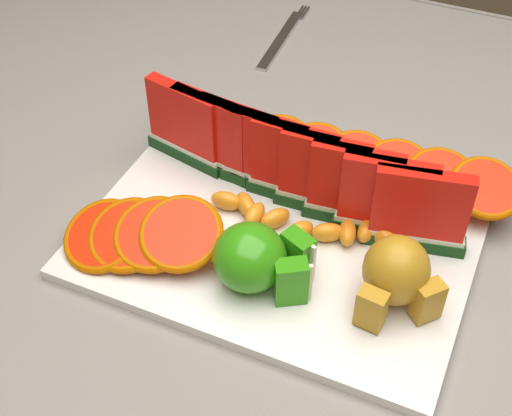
% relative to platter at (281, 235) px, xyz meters
% --- Properties ---
extents(table, '(1.40, 0.90, 0.75)m').
position_rel_platter_xyz_m(table, '(0.05, 0.07, -0.11)').
color(table, '#452616').
rests_on(table, ground).
extents(tablecloth, '(1.53, 1.03, 0.20)m').
position_rel_platter_xyz_m(tablecloth, '(0.05, 0.07, -0.05)').
color(tablecloth, gray).
rests_on(tablecloth, table).
extents(platter, '(0.40, 0.30, 0.01)m').
position_rel_platter_xyz_m(platter, '(0.00, 0.00, 0.00)').
color(platter, silver).
rests_on(platter, tablecloth).
extents(apple_cluster, '(0.10, 0.09, 0.07)m').
position_rel_platter_xyz_m(apple_cluster, '(0.01, -0.07, 0.04)').
color(apple_cluster, '#1C8310').
rests_on(apple_cluster, platter).
extents(pear_cluster, '(0.09, 0.09, 0.07)m').
position_rel_platter_xyz_m(pear_cluster, '(0.13, -0.04, 0.04)').
color(pear_cluster, '#A4771E').
rests_on(pear_cluster, platter).
extents(fork, '(0.03, 0.20, 0.00)m').
position_rel_platter_xyz_m(fork, '(-0.16, 0.38, -0.00)').
color(fork, silver).
rests_on(fork, tablecloth).
extents(watermelon_row, '(0.39, 0.07, 0.10)m').
position_rel_platter_xyz_m(watermelon_row, '(-0.01, 0.05, 0.05)').
color(watermelon_row, '#0A3D0A').
rests_on(watermelon_row, platter).
extents(orange_fan_front, '(0.18, 0.12, 0.05)m').
position_rel_platter_xyz_m(orange_fan_front, '(-0.12, -0.08, 0.03)').
color(orange_fan_front, '#CD4B0E').
rests_on(orange_fan_front, platter).
extents(orange_fan_back, '(0.38, 0.11, 0.05)m').
position_rel_platter_xyz_m(orange_fan_back, '(0.04, 0.12, 0.03)').
color(orange_fan_back, '#CD4B0E').
rests_on(orange_fan_back, platter).
extents(tangerine_segments, '(0.21, 0.07, 0.02)m').
position_rel_platter_xyz_m(tangerine_segments, '(0.02, 0.01, 0.02)').
color(tangerine_segments, orange).
rests_on(tangerine_segments, platter).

